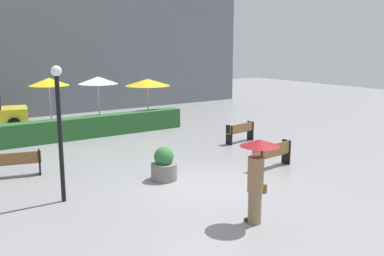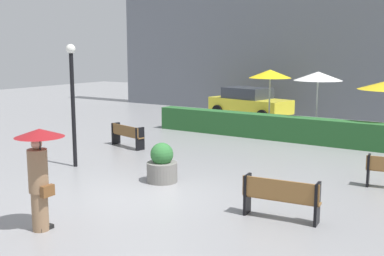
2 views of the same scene
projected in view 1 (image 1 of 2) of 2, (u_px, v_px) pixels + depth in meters
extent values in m
plane|color=gray|center=(201.00, 185.00, 13.13)|extent=(60.00, 60.00, 0.00)
cube|color=brown|center=(15.00, 163.00, 13.93)|extent=(1.64, 0.65, 0.04)
cube|color=brown|center=(14.00, 158.00, 13.76)|extent=(1.59, 0.45, 0.36)
cube|color=black|center=(40.00, 162.00, 14.17)|extent=(0.15, 0.36, 0.81)
cube|color=olive|center=(272.00, 155.00, 14.92)|extent=(1.63, 0.41, 0.04)
cube|color=olive|center=(276.00, 150.00, 14.77)|extent=(1.61, 0.21, 0.43)
cube|color=black|center=(258.00, 159.00, 14.43)|extent=(0.09, 0.35, 0.87)
cube|color=black|center=(286.00, 152.00, 15.37)|extent=(0.09, 0.35, 0.87)
cube|color=olive|center=(240.00, 132.00, 18.75)|extent=(1.52, 0.44, 0.04)
cube|color=olive|center=(242.00, 128.00, 18.61)|extent=(1.49, 0.25, 0.36)
cube|color=black|center=(229.00, 135.00, 18.29)|extent=(0.11, 0.34, 0.83)
cube|color=black|center=(250.00, 131.00, 19.20)|extent=(0.11, 0.34, 0.83)
cylinder|color=#8C6B4C|center=(255.00, 208.00, 10.30)|extent=(0.32, 0.32, 0.78)
cube|color=black|center=(253.00, 221.00, 10.41)|extent=(0.27, 0.33, 0.08)
cylinder|color=#8C6B4C|center=(256.00, 175.00, 10.14)|extent=(0.38, 0.38, 0.85)
sphere|color=tan|center=(256.00, 153.00, 10.04)|extent=(0.21, 0.21, 0.21)
cube|color=brown|center=(261.00, 188.00, 10.35)|extent=(0.11, 0.28, 0.22)
cylinder|color=black|center=(259.00, 161.00, 10.14)|extent=(0.02, 0.02, 0.90)
cone|color=maroon|center=(260.00, 143.00, 10.05)|extent=(0.94, 0.94, 0.16)
cylinder|color=slate|center=(164.00, 172.00, 13.60)|extent=(0.82, 0.82, 0.53)
sphere|color=#2D6B33|center=(164.00, 156.00, 13.51)|extent=(0.62, 0.62, 0.62)
cylinder|color=black|center=(60.00, 140.00, 11.48)|extent=(0.12, 0.12, 3.41)
sphere|color=white|center=(56.00, 71.00, 11.13)|extent=(0.28, 0.28, 0.28)
cylinder|color=silver|center=(51.00, 108.00, 20.13)|extent=(0.06, 0.06, 2.48)
cone|color=yellow|center=(49.00, 82.00, 19.89)|extent=(1.81, 1.81, 0.35)
cylinder|color=silver|center=(99.00, 106.00, 21.02)|extent=(0.06, 0.06, 2.47)
cone|color=white|center=(98.00, 80.00, 20.78)|extent=(1.90, 1.90, 0.35)
cylinder|color=silver|center=(148.00, 104.00, 22.53)|extent=(0.06, 0.06, 2.24)
cone|color=yellow|center=(148.00, 82.00, 22.31)|extent=(2.32, 2.32, 0.35)
cube|color=#28602D|center=(80.00, 128.00, 19.47)|extent=(10.27, 0.70, 0.96)
cube|color=slate|center=(40.00, 17.00, 24.98)|extent=(28.00, 1.20, 11.34)
cylinder|color=black|center=(14.00, 118.00, 22.86)|extent=(0.67, 0.34, 0.64)
cylinder|color=black|center=(14.00, 124.00, 21.28)|extent=(0.67, 0.34, 0.64)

